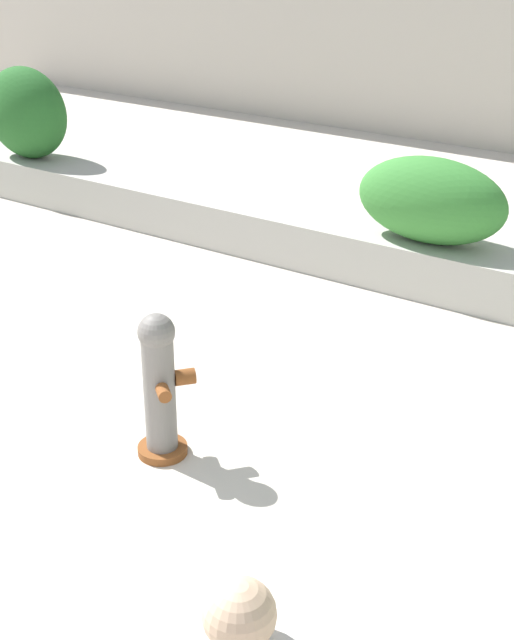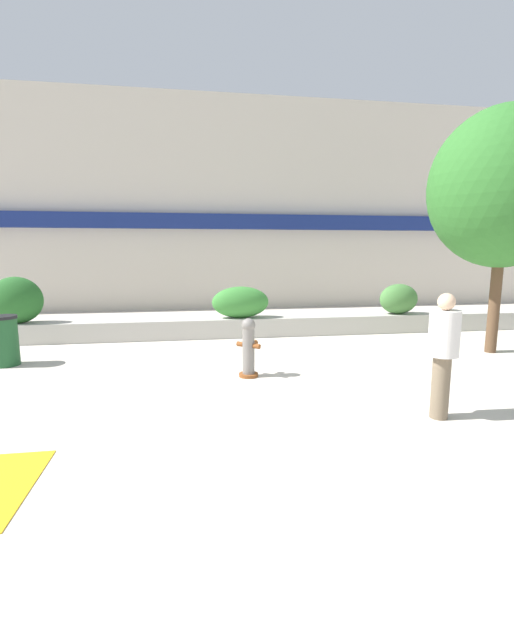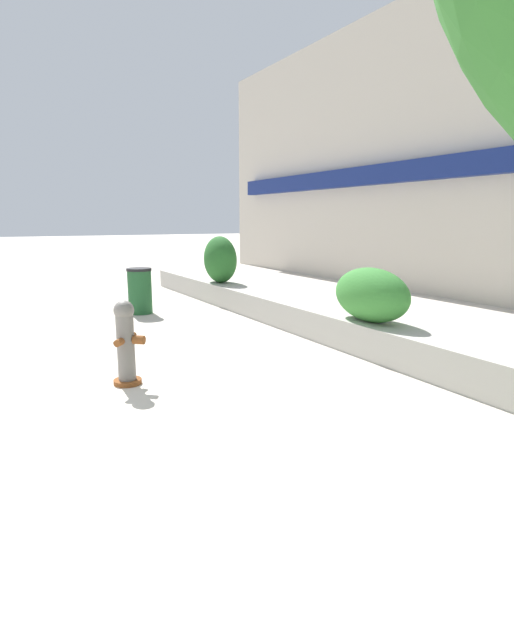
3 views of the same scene
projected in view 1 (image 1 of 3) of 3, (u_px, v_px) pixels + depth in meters
The scene contains 4 objects.
planter_wall_low at pixel (401, 259), 8.96m from camera, with size 18.00×0.70×0.50m, color #B7B2A8.
hedge_bush_0 at pixel (26, 113), 11.27m from camera, with size 1.26×0.70×1.15m, color #235B23.
hedge_bush_1 at pixel (431, 200), 8.54m from camera, with size 1.52×0.70×0.84m, color #387F33.
fire_hydrant at pixel (160, 385), 6.06m from camera, with size 0.50×0.50×1.08m.
Camera 1 is at (3.46, -1.74, 3.56)m, focal length 50.00 mm.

